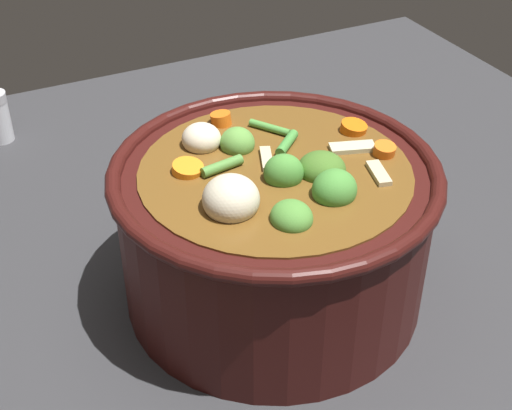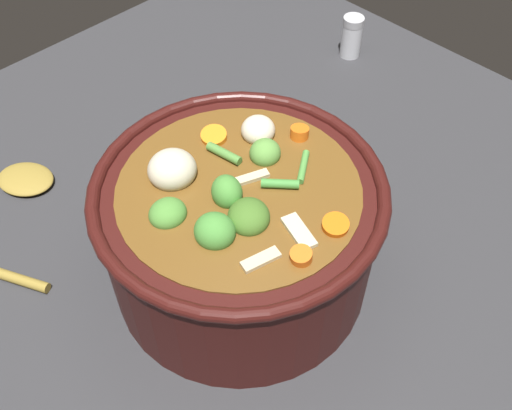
# 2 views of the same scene
# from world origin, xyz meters

# --- Properties ---
(ground_plane) EXTENTS (1.10, 1.10, 0.00)m
(ground_plane) POSITION_xyz_m (0.00, 0.00, 0.00)
(ground_plane) COLOR #2D2D30
(cooking_pot) EXTENTS (0.30, 0.30, 0.17)m
(cooking_pot) POSITION_xyz_m (0.00, 0.00, 0.08)
(cooking_pot) COLOR #38110F
(cooking_pot) RESTS_ON ground_plane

